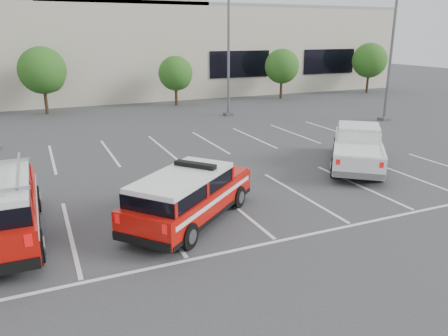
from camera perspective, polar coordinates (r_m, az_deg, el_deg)
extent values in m
plane|color=#353537|center=(15.07, 1.45, -5.10)|extent=(120.00, 120.00, 0.00)
cube|color=silver|center=(18.99, -4.34, -0.36)|extent=(23.00, 15.00, 0.01)
cube|color=#B4AA98|center=(45.03, -16.72, 14.31)|extent=(60.00, 15.00, 8.00)
cube|color=gray|center=(45.06, -17.20, 19.57)|extent=(60.00, 15.00, 0.30)
cylinder|color=#3F2B19|center=(34.94, -22.22, 8.04)|extent=(0.24, 0.24, 1.84)
sphere|color=#204C14|center=(34.71, -22.65, 11.69)|extent=(3.37, 3.37, 3.37)
sphere|color=#204C14|center=(34.96, -21.90, 10.96)|extent=(2.24, 2.24, 2.24)
cylinder|color=#3F2B19|center=(36.64, -6.26, 9.31)|extent=(0.24, 0.24, 1.51)
sphere|color=#204C14|center=(36.43, -6.35, 12.19)|extent=(2.77, 2.77, 2.77)
sphere|color=#204C14|center=(36.78, -5.82, 11.59)|extent=(1.85, 1.85, 1.85)
cylinder|color=#3F2B19|center=(40.76, 7.46, 10.17)|extent=(0.24, 0.24, 1.67)
sphere|color=#204C14|center=(40.56, 7.57, 13.04)|extent=(3.07, 3.07, 3.07)
sphere|color=#204C14|center=(40.98, 7.89, 12.42)|extent=(2.05, 2.05, 2.05)
cylinder|color=#3F2B19|center=(46.69, 18.22, 10.45)|extent=(0.24, 0.24, 1.84)
sphere|color=#204C14|center=(46.51, 18.48, 13.19)|extent=(3.37, 3.37, 3.37)
sphere|color=#204C14|center=(46.96, 18.63, 12.58)|extent=(2.24, 2.24, 2.24)
cube|color=#59595E|center=(31.90, 0.57, 7.05)|extent=(0.60, 0.60, 0.20)
cylinder|color=#59595E|center=(31.41, 0.60, 15.88)|extent=(0.18, 0.18, 10.00)
cube|color=#59595E|center=(32.02, 20.15, 6.04)|extent=(0.60, 0.60, 0.20)
cylinder|color=#59595E|center=(31.53, 21.09, 14.79)|extent=(0.18, 0.18, 10.00)
cube|color=#AB0E08|center=(13.79, -4.40, -4.11)|extent=(5.21, 4.82, 0.80)
cube|color=black|center=(13.20, -5.49, -2.32)|extent=(3.95, 3.72, 0.42)
cube|color=silver|center=(13.10, -5.52, -1.14)|extent=(3.87, 3.65, 0.15)
cube|color=black|center=(13.73, -3.78, 0.42)|extent=(1.11, 1.24, 0.14)
cube|color=silver|center=(20.28, 17.03, 2.27)|extent=(5.19, 5.76, 0.84)
cube|color=black|center=(20.65, 17.15, 4.35)|extent=(2.71, 2.75, 0.44)
cube|color=silver|center=(20.59, 17.22, 5.16)|extent=(2.66, 2.69, 0.16)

